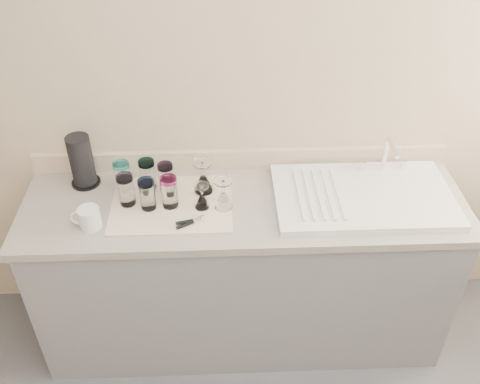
{
  "coord_description": "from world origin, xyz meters",
  "views": [
    {
      "loc": [
        -0.1,
        -0.72,
        2.45
      ],
      "look_at": [
        -0.02,
        1.15,
        1.0
      ],
      "focal_mm": 40.0,
      "sensor_mm": 36.0,
      "label": 1
    }
  ],
  "objects_px": {
    "goblet_front_right": "(223,198)",
    "paper_towel_roll": "(82,161)",
    "tumbler_purple": "(166,177)",
    "sink_unit": "(363,196)",
    "tumbler_magenta": "(126,190)",
    "can_opener": "(190,222)",
    "white_mug": "(89,218)",
    "goblet_back_left": "(203,181)",
    "goblet_front_left": "(202,200)",
    "tumbler_cyan": "(148,174)",
    "tumbler_blue": "(147,194)",
    "tumbler_lavender": "(169,192)",
    "tumbler_teal": "(123,177)"
  },
  "relations": [
    {
      "from": "goblet_front_right",
      "to": "paper_towel_roll",
      "type": "xyz_separation_m",
      "value": [
        -0.66,
        0.22,
        0.07
      ]
    },
    {
      "from": "tumbler_purple",
      "to": "tumbler_cyan",
      "type": "bearing_deg",
      "value": 165.58
    },
    {
      "from": "tumbler_lavender",
      "to": "goblet_back_left",
      "type": "distance_m",
      "value": 0.18
    },
    {
      "from": "tumbler_magenta",
      "to": "white_mug",
      "type": "xyz_separation_m",
      "value": [
        -0.15,
        -0.15,
        -0.04
      ]
    },
    {
      "from": "sink_unit",
      "to": "tumbler_magenta",
      "type": "bearing_deg",
      "value": 179.78
    },
    {
      "from": "goblet_back_left",
      "to": "goblet_front_left",
      "type": "xyz_separation_m",
      "value": [
        -0.0,
        -0.12,
        -0.01
      ]
    },
    {
      "from": "paper_towel_roll",
      "to": "sink_unit",
      "type": "bearing_deg",
      "value": -7.73
    },
    {
      "from": "sink_unit",
      "to": "tumbler_blue",
      "type": "height_order",
      "value": "sink_unit"
    },
    {
      "from": "sink_unit",
      "to": "goblet_front_right",
      "type": "bearing_deg",
      "value": -176.4
    },
    {
      "from": "sink_unit",
      "to": "paper_towel_roll",
      "type": "bearing_deg",
      "value": 172.27
    },
    {
      "from": "paper_towel_roll",
      "to": "tumbler_teal",
      "type": "bearing_deg",
      "value": -20.27
    },
    {
      "from": "tumbler_purple",
      "to": "tumbler_magenta",
      "type": "relative_size",
      "value": 0.95
    },
    {
      "from": "tumbler_purple",
      "to": "sink_unit",
      "type": "bearing_deg",
      "value": -6.03
    },
    {
      "from": "sink_unit",
      "to": "tumbler_magenta",
      "type": "height_order",
      "value": "sink_unit"
    },
    {
      "from": "tumbler_cyan",
      "to": "goblet_front_left",
      "type": "relative_size",
      "value": 1.24
    },
    {
      "from": "goblet_front_right",
      "to": "can_opener",
      "type": "bearing_deg",
      "value": -143.52
    },
    {
      "from": "tumbler_purple",
      "to": "goblet_back_left",
      "type": "bearing_deg",
      "value": -3.72
    },
    {
      "from": "goblet_back_left",
      "to": "goblet_front_left",
      "type": "bearing_deg",
      "value": -92.16
    },
    {
      "from": "paper_towel_roll",
      "to": "tumbler_purple",
      "type": "bearing_deg",
      "value": -11.6
    },
    {
      "from": "tumbler_cyan",
      "to": "tumbler_purple",
      "type": "bearing_deg",
      "value": -14.42
    },
    {
      "from": "tumbler_blue",
      "to": "goblet_back_left",
      "type": "relative_size",
      "value": 0.92
    },
    {
      "from": "sink_unit",
      "to": "tumbler_lavender",
      "type": "height_order",
      "value": "sink_unit"
    },
    {
      "from": "tumbler_cyan",
      "to": "can_opener",
      "type": "xyz_separation_m",
      "value": [
        0.2,
        -0.27,
        -0.07
      ]
    },
    {
      "from": "tumbler_purple",
      "to": "white_mug",
      "type": "relative_size",
      "value": 1.08
    },
    {
      "from": "tumbler_cyan",
      "to": "tumbler_blue",
      "type": "height_order",
      "value": "tumbler_cyan"
    },
    {
      "from": "tumbler_blue",
      "to": "goblet_back_left",
      "type": "distance_m",
      "value": 0.27
    },
    {
      "from": "tumbler_cyan",
      "to": "goblet_front_right",
      "type": "relative_size",
      "value": 1.01
    },
    {
      "from": "tumbler_cyan",
      "to": "goblet_front_right",
      "type": "bearing_deg",
      "value": -24.43
    },
    {
      "from": "tumbler_teal",
      "to": "goblet_front_right",
      "type": "height_order",
      "value": "tumbler_teal"
    },
    {
      "from": "tumbler_purple",
      "to": "white_mug",
      "type": "distance_m",
      "value": 0.4
    },
    {
      "from": "tumbler_cyan",
      "to": "goblet_front_left",
      "type": "xyz_separation_m",
      "value": [
        0.26,
        -0.16,
        -0.04
      ]
    },
    {
      "from": "tumbler_teal",
      "to": "can_opener",
      "type": "bearing_deg",
      "value": -38.87
    },
    {
      "from": "tumbler_blue",
      "to": "goblet_front_right",
      "type": "xyz_separation_m",
      "value": [
        0.34,
        -0.01,
        -0.03
      ]
    },
    {
      "from": "can_opener",
      "to": "white_mug",
      "type": "bearing_deg",
      "value": 179.01
    },
    {
      "from": "tumbler_teal",
      "to": "tumbler_blue",
      "type": "bearing_deg",
      "value": -46.98
    },
    {
      "from": "tumbler_magenta",
      "to": "can_opener",
      "type": "height_order",
      "value": "tumbler_magenta"
    },
    {
      "from": "goblet_front_left",
      "to": "sink_unit",
      "type": "bearing_deg",
      "value": 2.77
    },
    {
      "from": "sink_unit",
      "to": "tumbler_purple",
      "type": "relative_size",
      "value": 5.66
    },
    {
      "from": "goblet_front_right",
      "to": "tumbler_lavender",
      "type": "bearing_deg",
      "value": 174.88
    },
    {
      "from": "tumbler_lavender",
      "to": "white_mug",
      "type": "distance_m",
      "value": 0.37
    },
    {
      "from": "tumbler_cyan",
      "to": "paper_towel_roll",
      "type": "height_order",
      "value": "paper_towel_roll"
    },
    {
      "from": "tumbler_lavender",
      "to": "goblet_front_left",
      "type": "bearing_deg",
      "value": -6.6
    },
    {
      "from": "goblet_front_right",
      "to": "white_mug",
      "type": "relative_size",
      "value": 1.12
    },
    {
      "from": "can_opener",
      "to": "goblet_front_right",
      "type": "bearing_deg",
      "value": 36.48
    },
    {
      "from": "tumbler_magenta",
      "to": "paper_towel_roll",
      "type": "xyz_separation_m",
      "value": [
        -0.22,
        0.17,
        0.04
      ]
    },
    {
      "from": "tumbler_magenta",
      "to": "can_opener",
      "type": "xyz_separation_m",
      "value": [
        0.29,
        -0.15,
        -0.07
      ]
    },
    {
      "from": "tumbler_magenta",
      "to": "sink_unit",
      "type": "bearing_deg",
      "value": -0.22
    },
    {
      "from": "tumbler_cyan",
      "to": "goblet_front_right",
      "type": "xyz_separation_m",
      "value": [
        0.35,
        -0.16,
        -0.03
      ]
    },
    {
      "from": "tumbler_lavender",
      "to": "goblet_front_right",
      "type": "distance_m",
      "value": 0.24
    },
    {
      "from": "tumbler_cyan",
      "to": "goblet_back_left",
      "type": "xyz_separation_m",
      "value": [
        0.26,
        -0.03,
        -0.02
      ]
    }
  ]
}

